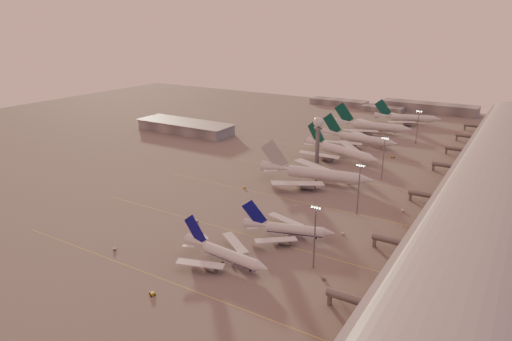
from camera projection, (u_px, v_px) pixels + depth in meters
The scene contains 27 objects.
ground at pixel (191, 231), 197.21m from camera, with size 700.00×700.00×0.00m, color #4C4A4A.
taxiway_markings at pixel (309, 203), 227.57m from camera, with size 180.00×185.25×0.02m.
terminal at pixel (497, 180), 229.28m from camera, with size 57.00×362.00×23.04m.
hangar at pixel (185, 127), 368.59m from camera, with size 82.00×27.00×8.50m.
radar_tower at pixel (318, 131), 285.08m from camera, with size 6.40×6.40×31.10m.
mast_a at pixel (315, 234), 164.06m from camera, with size 3.60×0.56×25.00m.
mast_b at pixel (359, 187), 210.00m from camera, with size 3.60×0.56×25.00m.
mast_c at pixel (383, 156), 256.94m from camera, with size 3.60×0.56×25.00m.
mast_d at pixel (418, 126), 330.67m from camera, with size 3.60×0.56×25.00m.
distant_horizon at pixel (399, 106), 457.47m from camera, with size 165.00×37.50×9.00m.
narrowbody_near at pixel (225, 255), 170.81m from camera, with size 39.93×31.78×15.60m.
narrowbody_mid at pixel (288, 230), 191.12m from camera, with size 38.43×30.20×15.47m.
widebody_white at pixel (316, 176), 254.30m from camera, with size 63.92×50.83×22.61m.
greentail_a at pixel (341, 153), 299.01m from camera, with size 57.52×45.69×21.70m.
greentail_b at pixel (359, 140), 330.89m from camera, with size 58.08×46.75×21.09m.
greentail_c at pixel (372, 128), 366.70m from camera, with size 62.53×50.30×22.72m.
greentail_d at pixel (408, 119), 399.13m from camera, with size 55.49×44.18×20.71m.
gsv_truck_a at pixel (116, 248), 180.59m from camera, with size 5.20×4.58×2.08m.
gsv_tug_near at pixel (152, 294), 151.35m from camera, with size 3.97×4.50×1.10m.
gsv_catering_a at pixel (324, 275), 159.79m from camera, with size 5.43×3.12×4.20m.
gsv_tug_mid at pixel (196, 221), 206.07m from camera, with size 3.95×3.55×0.97m.
gsv_truck_b at pixel (344, 233), 193.53m from camera, with size 5.05×2.48×1.95m.
gsv_truck_c at pixel (245, 187), 246.54m from camera, with size 5.79×3.24×2.21m.
gsv_catering_b at pixel (403, 208), 216.25m from camera, with size 5.61×3.10×4.39m.
gsv_tug_far at pixel (310, 171), 273.77m from camera, with size 3.35×4.44×1.13m.
gsv_truck_d at pixel (275, 152), 309.17m from camera, with size 3.60×6.22×2.37m.
gsv_tug_hangar at pixel (393, 157), 301.28m from camera, with size 4.10×2.71×1.11m.
Camera 1 is at (117.63, -137.50, 87.40)m, focal length 32.00 mm.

